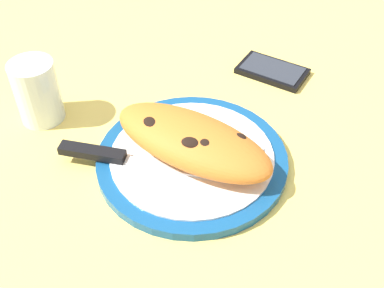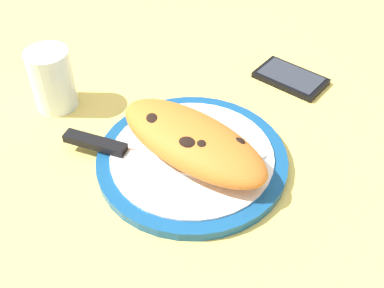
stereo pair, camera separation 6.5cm
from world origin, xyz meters
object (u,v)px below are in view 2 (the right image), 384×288
(plate, at_px, (192,159))
(smartphone, at_px, (290,78))
(fork, at_px, (204,129))
(water_glass, at_px, (53,83))
(knife, at_px, (117,149))
(calzone, at_px, (194,142))

(plate, distance_m, smartphone, 0.26)
(fork, bearing_deg, plate, 110.84)
(water_glass, bearing_deg, fork, -158.33)
(fork, xyz_separation_m, water_glass, (0.23, 0.09, 0.02))
(fork, height_order, smartphone, fork)
(fork, relative_size, water_glass, 1.71)
(plate, height_order, knife, knife)
(plate, height_order, fork, fork)
(smartphone, height_order, water_glass, water_glass)
(smartphone, bearing_deg, calzone, 90.93)
(fork, bearing_deg, calzone, 114.57)
(calzone, xyz_separation_m, water_glass, (0.26, 0.04, -0.00))
(fork, height_order, water_glass, water_glass)
(knife, bearing_deg, smartphone, -104.34)
(plate, distance_m, fork, 0.06)
(calzone, height_order, knife, calzone)
(knife, relative_size, smartphone, 1.94)
(knife, bearing_deg, plate, -142.18)
(plate, bearing_deg, smartphone, -89.90)
(plate, xyz_separation_m, water_glass, (0.25, 0.04, 0.04))
(knife, bearing_deg, water_glass, -8.05)
(plate, height_order, calzone, calzone)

